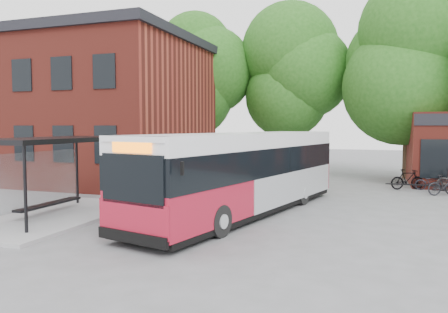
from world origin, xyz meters
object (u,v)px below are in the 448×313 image
(bus_shelter, at_px, (55,178))
(bicycle_3, at_px, (445,185))
(city_bus, at_px, (245,174))
(bicycle_2, at_px, (432,182))
(bicycle_1, at_px, (407,179))

(bus_shelter, height_order, bicycle_3, bus_shelter)
(bicycle_3, bearing_deg, city_bus, 111.22)
(bicycle_2, distance_m, bicycle_3, 1.65)
(bus_shelter, bearing_deg, bicycle_3, 36.35)
(city_bus, distance_m, bicycle_2, 11.49)
(city_bus, bearing_deg, bus_shelter, -140.45)
(bicycle_2, bearing_deg, bicycle_1, 89.90)
(city_bus, relative_size, bicycle_1, 6.75)
(bicycle_1, bearing_deg, city_bus, 121.62)
(bus_shelter, xyz_separation_m, city_bus, (6.07, 2.98, 0.06))
(bicycle_1, relative_size, bicycle_3, 1.07)
(bicycle_1, height_order, bicycle_2, bicycle_1)
(bicycle_2, bearing_deg, city_bus, 137.21)
(bus_shelter, distance_m, city_bus, 6.77)
(bus_shelter, height_order, bicycle_2, bus_shelter)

